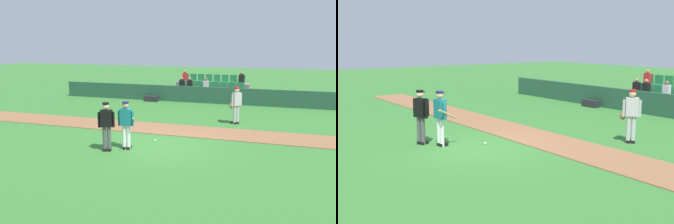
# 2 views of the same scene
# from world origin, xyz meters

# --- Properties ---
(ground_plane) EXTENTS (80.00, 80.00, 0.00)m
(ground_plane) POSITION_xyz_m (0.00, 0.00, 0.00)
(ground_plane) COLOR #33702D
(infield_dirt_path) EXTENTS (28.00, 1.90, 0.03)m
(infield_dirt_path) POSITION_xyz_m (0.00, 2.35, 0.01)
(infield_dirt_path) COLOR brown
(infield_dirt_path) RESTS_ON ground
(dugout_fence) EXTENTS (20.00, 0.16, 1.03)m
(dugout_fence) POSITION_xyz_m (0.00, 9.47, 0.52)
(dugout_fence) COLOR #234C38
(dugout_fence) RESTS_ON ground
(batter_teal_jersey) EXTENTS (0.72, 0.75, 1.76)m
(batter_teal_jersey) POSITION_xyz_m (-0.86, -0.81, 0.97)
(batter_teal_jersey) COLOR white
(batter_teal_jersey) RESTS_ON ground
(umpire_home_plate) EXTENTS (0.55, 0.42, 1.76)m
(umpire_home_plate) POSITION_xyz_m (-1.45, -1.20, 1.00)
(umpire_home_plate) COLOR #4C4C4C
(umpire_home_plate) RESTS_ON ground
(runner_grey_jersey) EXTENTS (0.56, 0.50, 1.76)m
(runner_grey_jersey) POSITION_xyz_m (2.42, 4.34, 0.96)
(runner_grey_jersey) COLOR #B2B2B2
(runner_grey_jersey) RESTS_ON ground
(baseball) EXTENTS (0.07, 0.07, 0.07)m
(baseball) POSITION_xyz_m (-0.23, 0.44, 0.04)
(baseball) COLOR white
(baseball) RESTS_ON ground
(equipment_bag) EXTENTS (0.90, 0.36, 0.36)m
(equipment_bag) POSITION_xyz_m (-3.58, 9.02, 0.18)
(equipment_bag) COLOR #232328
(equipment_bag) RESTS_ON ground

